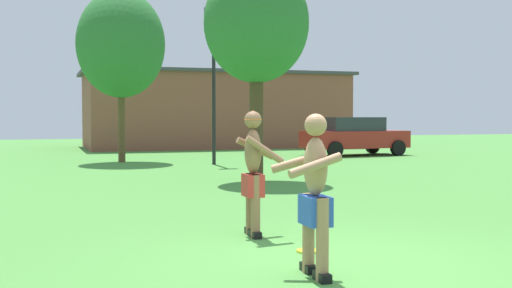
{
  "coord_description": "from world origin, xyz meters",
  "views": [
    {
      "loc": [
        -3.14,
        -6.31,
        1.66
      ],
      "look_at": [
        -0.46,
        1.67,
        1.28
      ],
      "focal_mm": 44.77,
      "sensor_mm": 36.0,
      "label": 1
    }
  ],
  "objects": [
    {
      "name": "lamp_post",
      "position": [
        2.34,
        14.47,
        3.26
      ],
      "size": [
        0.6,
        0.24,
        5.25
      ],
      "color": "black",
      "rests_on": "ground_plane"
    },
    {
      "name": "car_red_near_post",
      "position": [
        9.05,
        17.32,
        0.82
      ],
      "size": [
        4.46,
        2.39,
        1.58
      ],
      "color": "maroon",
      "rests_on": "ground_plane"
    },
    {
      "name": "player_in_blue",
      "position": [
        -0.51,
        -0.36,
        0.89
      ],
      "size": [
        0.6,
        0.69,
        1.67
      ],
      "color": "black",
      "rests_on": "ground_plane"
    },
    {
      "name": "player_with_cap",
      "position": [
        -0.41,
        1.93,
        0.95
      ],
      "size": [
        0.58,
        0.57,
        1.73
      ],
      "color": "black",
      "rests_on": "ground_plane"
    },
    {
      "name": "outbuilding_behind_lot",
      "position": [
        5.48,
        26.43,
        1.95
      ],
      "size": [
        13.6,
        6.78,
        3.89
      ],
      "color": "brown",
      "rests_on": "ground_plane"
    },
    {
      "name": "frisbee",
      "position": [
        -0.1,
        0.75,
        0.01
      ],
      "size": [
        0.29,
        0.29,
        0.03
      ],
      "primitive_type": "cylinder",
      "color": "yellow",
      "rests_on": "ground_plane"
    },
    {
      "name": "tree_left_field",
      "position": [
        -0.47,
        16.57,
        4.15
      ],
      "size": [
        3.09,
        3.09,
        6.04
      ],
      "color": "brown",
      "rests_on": "ground_plane"
    },
    {
      "name": "tree_right_field",
      "position": [
        1.99,
        8.94,
        3.93
      ],
      "size": [
        2.64,
        2.64,
        5.48
      ],
      "color": "#4C3823",
      "rests_on": "ground_plane"
    },
    {
      "name": "ground_plane",
      "position": [
        0.0,
        0.0,
        0.0
      ],
      "size": [
        80.0,
        80.0,
        0.0
      ],
      "primitive_type": "plane",
      "color": "#4C8E3D"
    }
  ]
}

